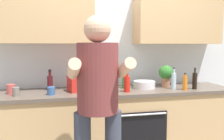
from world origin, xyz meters
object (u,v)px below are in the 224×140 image
at_px(cup_stoneware, 16,92).
at_px(potted_herb, 166,74).
at_px(bottle_hotsauce, 127,84).
at_px(cup_tea, 51,91).
at_px(bottle_juice, 185,83).
at_px(bottle_oil, 100,80).
at_px(bottle_water, 174,81).
at_px(mixing_bowl, 144,84).
at_px(grocery_bag_crisps, 79,83).
at_px(person_standing, 98,99).
at_px(bottle_soda, 125,77).
at_px(cup_ceramic, 11,89).
at_px(bottle_soy, 195,81).
at_px(bottle_wine, 50,82).

distance_m(cup_stoneware, potted_herb, 1.78).
distance_m(bottle_hotsauce, cup_tea, 0.84).
xyz_separation_m(bottle_juice, cup_tea, (-1.54, 0.06, -0.04)).
bearing_deg(bottle_oil, cup_stoneware, -176.14).
relative_size(bottle_water, mixing_bowl, 0.96).
bearing_deg(grocery_bag_crisps, person_standing, -84.13).
height_order(person_standing, bottle_soda, person_standing).
distance_m(person_standing, bottle_soda, 1.03).
distance_m(bottle_oil, potted_herb, 0.88).
bearing_deg(bottle_juice, cup_stoneware, 177.95).
xyz_separation_m(cup_tea, cup_ceramic, (-0.43, 0.14, 0.01)).
relative_size(person_standing, bottle_hotsauce, 7.43).
relative_size(bottle_soda, mixing_bowl, 1.14).
bearing_deg(bottle_hotsauce, bottle_water, 5.42).
xyz_separation_m(person_standing, grocery_bag_crisps, (-0.09, 0.83, 0.00)).
xyz_separation_m(person_standing, bottle_soy, (1.30, 0.67, 0.02)).
relative_size(bottle_oil, cup_ceramic, 3.03).
bearing_deg(person_standing, mixing_bowl, 50.13).
distance_m(bottle_soy, bottle_juice, 0.16).
xyz_separation_m(person_standing, bottle_wine, (-0.41, 0.97, 0.01)).
bearing_deg(mixing_bowl, bottle_soy, -19.09).
xyz_separation_m(person_standing, bottle_hotsauce, (0.44, 0.67, 0.01)).
bearing_deg(bottle_soy, cup_stoneware, 179.12).
distance_m(bottle_juice, mixing_bowl, 0.49).
relative_size(cup_tea, mixing_bowl, 0.32).
distance_m(bottle_water, cup_tea, 1.45).
relative_size(bottle_water, cup_ceramic, 2.47).
height_order(bottle_juice, cup_ceramic, bottle_juice).
distance_m(bottle_oil, cup_tea, 0.56).
bearing_deg(bottle_hotsauce, bottle_oil, 162.04).
xyz_separation_m(bottle_wine, cup_stoneware, (-0.34, -0.27, -0.05)).
bearing_deg(bottle_juice, bottle_soda, 157.69).
relative_size(person_standing, mixing_bowl, 6.12).
xyz_separation_m(bottle_water, cup_ceramic, (-1.87, 0.11, -0.05)).
relative_size(bottle_juice, bottle_oil, 0.64).
xyz_separation_m(person_standing, mixing_bowl, (0.72, 0.87, -0.04)).
relative_size(bottle_wine, cup_ceramic, 2.32).
distance_m(cup_stoneware, grocery_bag_crisps, 0.68).
relative_size(bottle_soda, cup_stoneware, 3.30).
bearing_deg(potted_herb, bottle_water, -77.56).
height_order(bottle_juice, bottle_oil, bottle_oil).
xyz_separation_m(mixing_bowl, grocery_bag_crisps, (-0.81, -0.03, 0.05)).
distance_m(potted_herb, grocery_bag_crisps, 1.11).
height_order(bottle_hotsauce, cup_tea, bottle_hotsauce).
xyz_separation_m(cup_tea, cup_stoneware, (-0.36, 0.01, 0.00)).
bearing_deg(cup_tea, bottle_hotsauce, -1.77).
distance_m(mixing_bowl, grocery_bag_crisps, 0.81).
xyz_separation_m(bottle_water, bottle_hotsauce, (-0.61, -0.06, -0.01)).
xyz_separation_m(bottle_hotsauce, potted_herb, (0.58, 0.21, 0.07)).
height_order(bottle_soda, cup_tea, bottle_soda).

